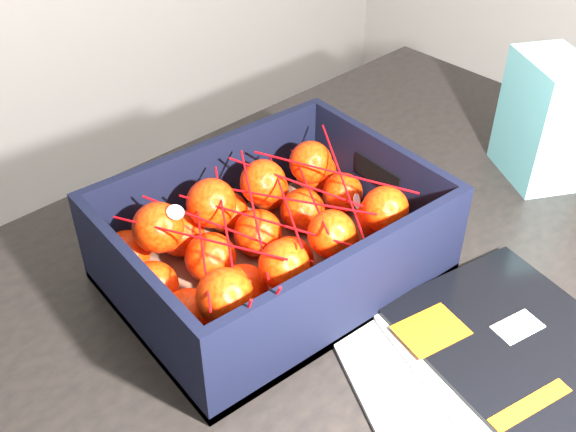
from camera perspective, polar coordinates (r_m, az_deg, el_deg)
room_shell at (r=0.19m, az=8.19°, el=10.88°), size 3.54×3.54×2.50m
table at (r=0.93m, az=5.04°, el=-9.46°), size 1.26×0.90×0.75m
magazine_stack at (r=0.78m, az=17.78°, el=-12.44°), size 0.37×0.34×0.02m
produce_crate at (r=0.83m, az=-1.28°, el=-2.75°), size 0.38×0.28×0.13m
clementine_heap at (r=0.82m, az=-1.45°, el=-2.06°), size 0.36×0.26×0.11m
mesh_net at (r=0.79m, az=-1.52°, el=0.17°), size 0.31×0.25×0.09m
retail_carton at (r=1.06m, az=20.69°, el=7.59°), size 0.13×0.15×0.19m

